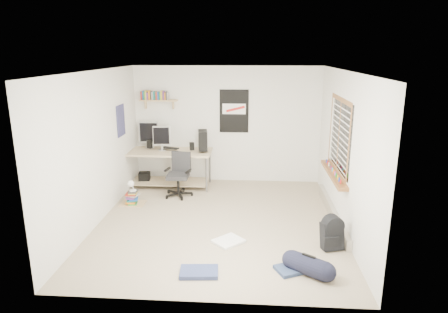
# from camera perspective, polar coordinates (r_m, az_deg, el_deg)

# --- Properties ---
(floor) EXTENTS (4.00, 4.50, 0.01)m
(floor) POSITION_cam_1_polar(r_m,az_deg,el_deg) (6.85, -0.77, -9.28)
(floor) COLOR gray
(floor) RESTS_ON ground
(ceiling) EXTENTS (4.00, 4.50, 0.01)m
(ceiling) POSITION_cam_1_polar(r_m,az_deg,el_deg) (6.26, -0.85, 12.19)
(ceiling) COLOR white
(ceiling) RESTS_ON ground
(back_wall) EXTENTS (4.00, 0.01, 2.50)m
(back_wall) POSITION_cam_1_polar(r_m,az_deg,el_deg) (8.64, 0.44, 4.55)
(back_wall) COLOR silver
(back_wall) RESTS_ON ground
(left_wall) EXTENTS (0.01, 4.50, 2.50)m
(left_wall) POSITION_cam_1_polar(r_m,az_deg,el_deg) (6.90, -17.65, 1.19)
(left_wall) COLOR silver
(left_wall) RESTS_ON ground
(right_wall) EXTENTS (0.01, 4.50, 2.50)m
(right_wall) POSITION_cam_1_polar(r_m,az_deg,el_deg) (6.59, 16.85, 0.62)
(right_wall) COLOR silver
(right_wall) RESTS_ON ground
(desk) EXTENTS (1.94, 1.32, 0.81)m
(desk) POSITION_cam_1_polar(r_m,az_deg,el_deg) (8.52, -7.82, -1.86)
(desk) COLOR tan
(desk) RESTS_ON floor
(monitor_left) EXTENTS (0.42, 0.11, 0.45)m
(monitor_left) POSITION_cam_1_polar(r_m,az_deg,el_deg) (8.69, -10.66, 2.94)
(monitor_left) COLOR #9B9BA0
(monitor_left) RESTS_ON desk
(monitor_right) EXTENTS (0.37, 0.14, 0.40)m
(monitor_right) POSITION_cam_1_polar(r_m,az_deg,el_deg) (8.42, -8.87, 2.45)
(monitor_right) COLOR #A4A5A9
(monitor_right) RESTS_ON desk
(pc_tower) EXTENTS (0.23, 0.40, 0.40)m
(pc_tower) POSITION_cam_1_polar(r_m,az_deg,el_deg) (8.26, -3.05, 2.35)
(pc_tower) COLOR black
(pc_tower) RESTS_ON desk
(keyboard) EXTENTS (0.38, 0.24, 0.02)m
(keyboard) POSITION_cam_1_polar(r_m,az_deg,el_deg) (8.45, -7.68, 1.21)
(keyboard) COLOR black
(keyboard) RESTS_ON desk
(speaker_left) EXTENTS (0.11, 0.11, 0.18)m
(speaker_left) POSITION_cam_1_polar(r_m,az_deg,el_deg) (8.53, -10.59, 1.78)
(speaker_left) COLOR black
(speaker_left) RESTS_ON desk
(speaker_right) EXTENTS (0.11, 0.11, 0.16)m
(speaker_right) POSITION_cam_1_polar(r_m,az_deg,el_deg) (8.25, -4.61, 1.47)
(speaker_right) COLOR black
(speaker_right) RESTS_ON desk
(office_chair) EXTENTS (0.68, 0.68, 0.87)m
(office_chair) POSITION_cam_1_polar(r_m,az_deg,el_deg) (7.88, -6.61, -2.26)
(office_chair) COLOR #262629
(office_chair) RESTS_ON floor
(wall_shelf) EXTENTS (0.80, 0.22, 0.24)m
(wall_shelf) POSITION_cam_1_polar(r_m,az_deg,el_deg) (8.66, -9.31, 7.93)
(wall_shelf) COLOR tan
(wall_shelf) RESTS_ON back_wall
(poster_back_wall) EXTENTS (0.62, 0.03, 0.92)m
(poster_back_wall) POSITION_cam_1_polar(r_m,az_deg,el_deg) (8.56, 1.45, 6.48)
(poster_back_wall) COLOR black
(poster_back_wall) RESTS_ON back_wall
(poster_left_wall) EXTENTS (0.02, 0.42, 0.60)m
(poster_left_wall) POSITION_cam_1_polar(r_m,az_deg,el_deg) (7.95, -14.54, 5.00)
(poster_left_wall) COLOR navy
(poster_left_wall) RESTS_ON left_wall
(window) EXTENTS (0.10, 1.50, 1.26)m
(window) POSITION_cam_1_polar(r_m,az_deg,el_deg) (6.82, 15.99, 2.88)
(window) COLOR brown
(window) RESTS_ON right_wall
(baseboard_heater) EXTENTS (0.08, 2.50, 0.18)m
(baseboard_heater) POSITION_cam_1_polar(r_m,az_deg,el_deg) (7.21, 15.26, -7.74)
(baseboard_heater) COLOR #B7B2A8
(baseboard_heater) RESTS_ON floor
(backpack) EXTENTS (0.36, 0.32, 0.40)m
(backpack) POSITION_cam_1_polar(r_m,az_deg,el_deg) (6.10, 15.17, -10.88)
(backpack) COLOR black
(backpack) RESTS_ON floor
(duffel_bag) EXTENTS (0.36, 0.36, 0.50)m
(duffel_bag) POSITION_cam_1_polar(r_m,az_deg,el_deg) (5.42, 11.97, -14.89)
(duffel_bag) COLOR black
(duffel_bag) RESTS_ON floor
(tshirt) EXTENTS (0.54, 0.54, 0.04)m
(tshirt) POSITION_cam_1_polar(r_m,az_deg,el_deg) (6.15, 0.63, -11.99)
(tshirt) COLOR silver
(tshirt) RESTS_ON floor
(jeans_a) EXTENTS (0.52, 0.35, 0.05)m
(jeans_a) POSITION_cam_1_polar(r_m,az_deg,el_deg) (5.38, -3.58, -16.14)
(jeans_a) COLOR navy
(jeans_a) RESTS_ON floor
(jeans_b) EXTENTS (0.49, 0.44, 0.05)m
(jeans_b) POSITION_cam_1_polar(r_m,az_deg,el_deg) (5.51, 9.62, -15.57)
(jeans_b) COLOR navy
(jeans_b) RESTS_ON floor
(book_stack) EXTENTS (0.42, 0.35, 0.27)m
(book_stack) POSITION_cam_1_polar(r_m,az_deg,el_deg) (7.73, -12.94, -5.56)
(book_stack) COLOR brown
(book_stack) RESTS_ON floor
(desk_lamp) EXTENTS (0.14, 0.23, 0.22)m
(desk_lamp) POSITION_cam_1_polar(r_m,az_deg,el_deg) (7.63, -12.94, -4.00)
(desk_lamp) COLOR silver
(desk_lamp) RESTS_ON book_stack
(subwoofer) EXTENTS (0.27, 0.27, 0.26)m
(subwoofer) POSITION_cam_1_polar(r_m,az_deg,el_deg) (8.76, -11.28, -3.09)
(subwoofer) COLOR black
(subwoofer) RESTS_ON floor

